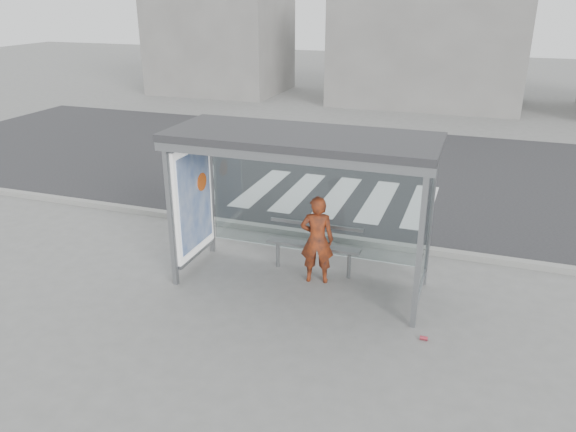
# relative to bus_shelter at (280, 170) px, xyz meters

# --- Properties ---
(ground) EXTENTS (80.00, 80.00, 0.00)m
(ground) POSITION_rel_bus_shelter_xyz_m (0.37, -0.06, -1.98)
(ground) COLOR slate
(ground) RESTS_ON ground
(road) EXTENTS (30.00, 10.00, 0.01)m
(road) POSITION_rel_bus_shelter_xyz_m (0.37, 6.94, -1.98)
(road) COLOR #272729
(road) RESTS_ON ground
(curb) EXTENTS (30.00, 0.18, 0.12)m
(curb) POSITION_rel_bus_shelter_xyz_m (0.37, 1.89, -1.92)
(curb) COLOR gray
(curb) RESTS_ON ground
(crosswalk) EXTENTS (4.55, 3.00, 0.00)m
(crosswalk) POSITION_rel_bus_shelter_xyz_m (-0.13, 4.44, -1.98)
(crosswalk) COLOR silver
(crosswalk) RESTS_ON ground
(bus_shelter) EXTENTS (4.25, 1.65, 2.62)m
(bus_shelter) POSITION_rel_bus_shelter_xyz_m (0.00, 0.00, 0.00)
(bus_shelter) COLOR gray
(bus_shelter) RESTS_ON ground
(building_left) EXTENTS (6.00, 5.00, 6.00)m
(building_left) POSITION_rel_bus_shelter_xyz_m (-9.63, 17.94, 1.02)
(building_left) COLOR slate
(building_left) RESTS_ON ground
(building_center) EXTENTS (8.00, 5.00, 5.00)m
(building_center) POSITION_rel_bus_shelter_xyz_m (0.37, 17.94, 0.52)
(building_center) COLOR slate
(building_center) RESTS_ON ground
(person) EXTENTS (0.63, 0.48, 1.55)m
(person) POSITION_rel_bus_shelter_xyz_m (0.60, 0.14, -1.21)
(person) COLOR #EE4816
(person) RESTS_ON ground
(bench) EXTENTS (1.69, 0.30, 0.87)m
(bench) POSITION_rel_bus_shelter_xyz_m (0.45, 0.45, -1.46)
(bench) COLOR slate
(bench) RESTS_ON ground
(soda_can) EXTENTS (0.11, 0.06, 0.06)m
(soda_can) POSITION_rel_bus_shelter_xyz_m (2.57, -1.07, -1.95)
(soda_can) COLOR #CA3B4C
(soda_can) RESTS_ON ground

